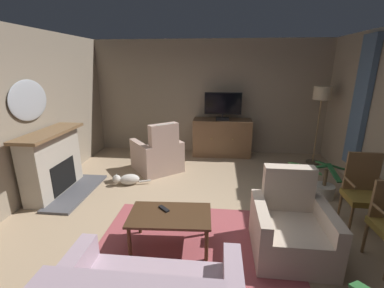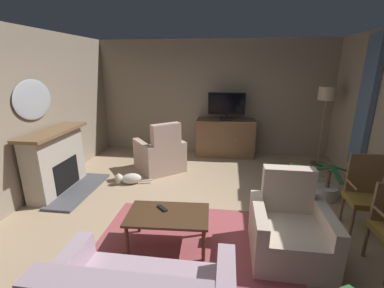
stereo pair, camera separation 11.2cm
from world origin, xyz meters
The scene contains 17 objects.
ground_plane centered at (0.00, 0.00, -0.02)m, with size 6.28×7.02×0.04m, color tan.
wall_back centered at (0.00, 3.26, 1.38)m, with size 6.28×0.10×2.76m, color gray.
curtain_panel_far centered at (2.78, 1.62, 1.52)m, with size 0.10×0.44×2.32m, color slate.
rug_central centered at (0.00, -0.59, 0.01)m, with size 2.46×1.77×0.01m, color #9E474C.
fireplace centered at (-2.56, 0.60, 0.53)m, with size 0.83×1.42×1.12m.
wall_mirror_oval centered at (-2.81, 0.60, 1.63)m, with size 0.06×0.88×0.66m, color #B2B7BF.
tv_cabinet centered at (0.34, 2.91, 0.43)m, with size 1.40×0.57×0.90m.
television centered at (0.34, 2.86, 1.25)m, with size 0.87×0.20×0.65m.
coffee_table centered at (-0.30, -0.63, 0.40)m, with size 1.02×0.63×0.46m.
tv_remote centered at (-0.40, -0.54, 0.47)m, with size 0.17×0.05×0.02m, color black.
armchair_angled_to_table centered at (-1.00, 1.77, 0.34)m, with size 1.22×1.22×1.09m.
armchair_near_window centered at (1.14, -0.57, 0.31)m, with size 0.88×0.88×0.98m.
side_chair_nearest_door centered at (2.25, 0.10, 0.54)m, with size 0.50×0.44×1.04m.
potted_plant_tall_palm_by_window centered at (1.48, 0.44, 0.22)m, with size 0.74×0.99×0.75m.
potted_plant_on_hearth_side centered at (2.07, 0.90, 0.15)m, with size 0.69×0.82×0.62m.
cat centered at (-1.43, 1.02, 0.11)m, with size 0.69×0.30×0.22m.
floor_lamp centered at (2.44, 2.54, 1.44)m, with size 0.36×0.36×1.74m.
Camera 1 is at (0.24, -3.36, 2.18)m, focal length 24.53 mm.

